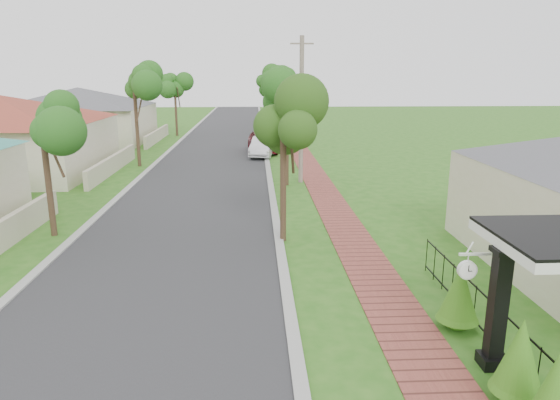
# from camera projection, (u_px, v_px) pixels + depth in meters

# --- Properties ---
(ground) EXTENTS (160.00, 160.00, 0.00)m
(ground) POSITION_uv_depth(u_px,v_px,m) (265.00, 346.00, 10.80)
(ground) COLOR #276016
(ground) RESTS_ON ground
(road) EXTENTS (7.00, 120.00, 0.02)m
(road) POSITION_uv_depth(u_px,v_px,m) (208.00, 171.00, 30.01)
(road) COLOR #28282B
(road) RESTS_ON ground
(kerb_right) EXTENTS (0.30, 120.00, 0.10)m
(kerb_right) POSITION_uv_depth(u_px,v_px,m) (268.00, 171.00, 30.19)
(kerb_right) COLOR #9E9E99
(kerb_right) RESTS_ON ground
(kerb_left) EXTENTS (0.30, 120.00, 0.10)m
(kerb_left) POSITION_uv_depth(u_px,v_px,m) (147.00, 172.00, 29.83)
(kerb_left) COLOR #9E9E99
(kerb_left) RESTS_ON ground
(sidewalk) EXTENTS (1.50, 120.00, 0.03)m
(sidewalk) POSITION_uv_depth(u_px,v_px,m) (311.00, 170.00, 30.32)
(sidewalk) COLOR brown
(sidewalk) RESTS_ON ground
(porch_post) EXTENTS (0.48, 0.48, 2.52)m
(porch_post) POSITION_uv_depth(u_px,v_px,m) (497.00, 315.00, 9.78)
(porch_post) COLOR black
(porch_post) RESTS_ON ground
(picket_fence) EXTENTS (0.03, 8.02, 1.00)m
(picket_fence) POSITION_uv_depth(u_px,v_px,m) (488.00, 318.00, 10.91)
(picket_fence) COLOR black
(picket_fence) RESTS_ON ground
(street_trees) EXTENTS (10.70, 37.65, 5.89)m
(street_trees) POSITION_uv_depth(u_px,v_px,m) (216.00, 91.00, 35.53)
(street_trees) COLOR #382619
(street_trees) RESTS_ON ground
(hedge_row) EXTENTS (0.84, 4.51, 1.70)m
(hedge_row) POSITION_uv_depth(u_px,v_px,m) (501.00, 343.00, 9.41)
(hedge_row) COLOR #275B12
(hedge_row) RESTS_ON ground
(far_house_grey) EXTENTS (15.56, 15.56, 4.60)m
(far_house_grey) POSITION_uv_depth(u_px,v_px,m) (80.00, 114.00, 42.40)
(far_house_grey) COLOR beige
(far_house_grey) RESTS_ON ground
(parked_car_red) EXTENTS (2.42, 4.93, 1.62)m
(parked_car_red) POSITION_uv_depth(u_px,v_px,m) (262.00, 141.00, 37.13)
(parked_car_red) COLOR maroon
(parked_car_red) RESTS_ON ground
(parked_car_white) EXTENTS (2.06, 4.29, 1.35)m
(parked_car_white) POSITION_uv_depth(u_px,v_px,m) (263.00, 147.00, 35.33)
(parked_car_white) COLOR white
(parked_car_white) RESTS_ON ground
(near_tree) EXTENTS (1.99, 1.99, 5.11)m
(near_tree) POSITION_uv_depth(u_px,v_px,m) (283.00, 125.00, 16.61)
(near_tree) COLOR #382619
(near_tree) RESTS_ON ground
(utility_pole) EXTENTS (1.20, 0.24, 7.60)m
(utility_pole) POSITION_uv_depth(u_px,v_px,m) (301.00, 110.00, 26.11)
(utility_pole) COLOR gray
(utility_pole) RESTS_ON ground
(station_clock) EXTENTS (0.65, 0.13, 0.55)m
(station_clock) POSITION_uv_depth(u_px,v_px,m) (468.00, 269.00, 9.94)
(station_clock) COLOR white
(station_clock) RESTS_ON ground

